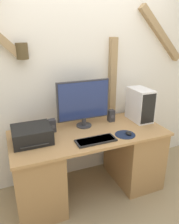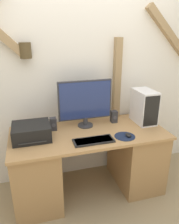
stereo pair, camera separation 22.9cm
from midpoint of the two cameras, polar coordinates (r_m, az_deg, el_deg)
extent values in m
plane|color=#9E8966|center=(2.55, 5.30, -24.70)|extent=(12.00, 12.00, 0.00)
cube|color=white|center=(2.59, -0.26, 10.53)|extent=(6.40, 0.05, 2.70)
cube|color=#9E7F56|center=(3.00, 22.32, 18.25)|extent=(0.68, 0.08, 0.68)
cube|color=#9E7F56|center=(2.72, 9.57, 7.94)|extent=(0.08, 0.08, 1.02)
cylinder|color=#4C3D23|center=(2.38, -13.70, 15.34)|extent=(0.12, 0.12, 0.16)
cube|color=tan|center=(2.39, 2.62, -5.64)|extent=(1.68, 0.75, 0.03)
cube|color=#A4794B|center=(2.49, -11.11, -15.17)|extent=(0.47, 0.69, 0.73)
cube|color=#A4794B|center=(2.80, 14.31, -10.97)|extent=(0.47, 0.69, 0.73)
cylinder|color=#333338|center=(2.53, 1.53, -3.51)|extent=(0.18, 0.18, 0.02)
cylinder|color=#333338|center=(2.51, 1.54, -2.43)|extent=(0.05, 0.05, 0.09)
cube|color=#333338|center=(2.43, 1.53, 3.10)|extent=(0.61, 0.03, 0.45)
cube|color=navy|center=(2.41, 1.65, 2.99)|extent=(0.57, 0.01, 0.41)
cube|color=black|center=(2.19, 4.10, -7.55)|extent=(0.41, 0.16, 0.02)
cube|color=#424242|center=(2.19, 4.10, -7.43)|extent=(0.37, 0.14, 0.01)
cylinder|color=#19233D|center=(2.33, 12.02, -6.31)|extent=(0.22, 0.22, 0.00)
ellipsoid|color=black|center=(2.33, 12.91, -5.97)|extent=(0.06, 0.08, 0.03)
cube|color=white|center=(2.67, 16.46, 1.34)|extent=(0.20, 0.33, 0.39)
cube|color=black|center=(2.55, 18.37, 0.16)|extent=(0.18, 0.01, 0.35)
cube|color=black|center=(2.26, -12.14, -5.09)|extent=(0.38, 0.32, 0.15)
cube|color=#333333|center=(2.20, -11.85, -7.16)|extent=(0.26, 0.15, 0.01)
cube|color=#2D2D33|center=(2.42, -6.81, -3.18)|extent=(0.07, 0.07, 0.14)
cylinder|color=#47474C|center=(2.38, -6.66, -3.53)|extent=(0.04, 0.00, 0.04)
cube|color=#2D2D33|center=(2.63, 8.89, -1.24)|extent=(0.07, 0.07, 0.14)
cylinder|color=#47474C|center=(2.60, 9.23, -1.53)|extent=(0.04, 0.00, 0.04)
camera|label=1|loc=(0.11, -87.14, 1.09)|focal=35.00mm
camera|label=2|loc=(0.11, 92.86, -1.09)|focal=35.00mm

